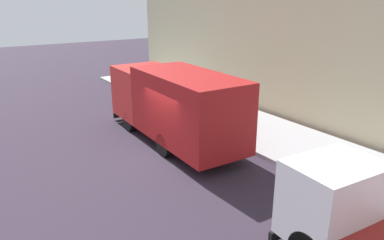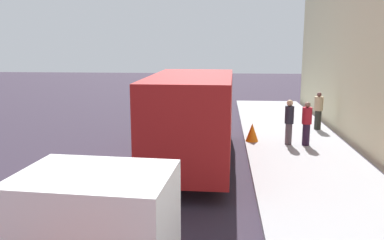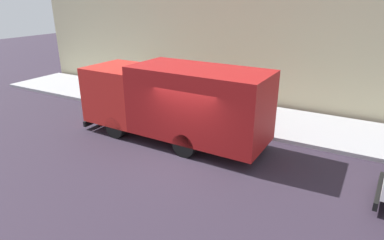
# 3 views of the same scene
# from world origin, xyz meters

# --- Properties ---
(ground) EXTENTS (80.00, 80.00, 0.00)m
(ground) POSITION_xyz_m (0.00, 0.00, 0.00)
(ground) COLOR #2E2533
(sidewalk) EXTENTS (3.92, 30.00, 0.16)m
(sidewalk) POSITION_xyz_m (4.96, 0.00, 0.08)
(sidewalk) COLOR #A4A3A8
(sidewalk) RESTS_ON ground
(building_facade) EXTENTS (0.50, 30.00, 9.58)m
(building_facade) POSITION_xyz_m (7.42, 0.00, 4.79)
(building_facade) COLOR beige
(building_facade) RESTS_ON ground
(large_utility_truck) EXTENTS (2.60, 7.86, 3.08)m
(large_utility_truck) POSITION_xyz_m (1.18, 1.19, 1.69)
(large_utility_truck) COLOR red
(large_utility_truck) RESTS_ON ground
(small_flatbed_truck) EXTENTS (2.40, 5.10, 2.37)m
(small_flatbed_truck) POSITION_xyz_m (0.34, -8.03, 1.12)
(small_flatbed_truck) COLOR white
(small_flatbed_truck) RESTS_ON ground
(pedestrian_walking) EXTENTS (0.47, 0.47, 1.67)m
(pedestrian_walking) POSITION_xyz_m (5.27, 3.34, 1.04)
(pedestrian_walking) COLOR #27162C
(pedestrian_walking) RESTS_ON sidewalk
(pedestrian_standing) EXTENTS (0.55, 0.55, 1.68)m
(pedestrian_standing) POSITION_xyz_m (6.36, 6.29, 1.04)
(pedestrian_standing) COLOR #262821
(pedestrian_standing) RESTS_ON sidewalk
(pedestrian_third) EXTENTS (0.44, 0.44, 1.74)m
(pedestrian_third) POSITION_xyz_m (4.63, 3.40, 1.09)
(pedestrian_third) COLOR #4F434A
(pedestrian_third) RESTS_ON sidewalk
(traffic_cone_orange) EXTENTS (0.51, 0.51, 0.72)m
(traffic_cone_orange) POSITION_xyz_m (3.27, 3.83, 0.53)
(traffic_cone_orange) COLOR orange
(traffic_cone_orange) RESTS_ON sidewalk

